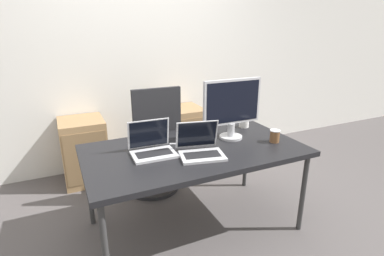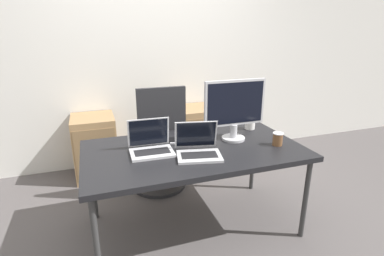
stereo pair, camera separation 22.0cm
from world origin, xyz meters
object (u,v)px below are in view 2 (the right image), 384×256
(cabinet_left, at_px, (95,147))
(coffee_cup_brown, at_px, (278,139))
(laptop_right, at_px, (151,146))
(monitor, at_px, (235,108))
(cabinet_right, at_px, (194,135))
(coffee_cup_white, at_px, (250,124))
(laptop_left, at_px, (198,149))
(office_chair, at_px, (159,151))

(cabinet_left, bearing_deg, coffee_cup_brown, -45.41)
(laptop_right, relative_size, monitor, 0.62)
(cabinet_right, bearing_deg, cabinet_left, 180.00)
(coffee_cup_white, xyz_separation_m, coffee_cup_brown, (0.01, -0.43, 0.01))
(cabinet_left, distance_m, laptop_left, 1.60)
(laptop_right, distance_m, monitor, 0.74)
(office_chair, xyz_separation_m, cabinet_right, (0.55, 0.53, -0.08))
(cabinet_left, bearing_deg, office_chair, -41.42)
(cabinet_right, relative_size, monitor, 1.33)
(laptop_left, xyz_separation_m, coffee_cup_brown, (0.66, -0.02, 0.00))
(cabinet_left, relative_size, laptop_left, 1.93)
(cabinet_right, distance_m, monitor, 1.33)
(office_chair, distance_m, cabinet_right, 0.77)
(office_chair, height_order, coffee_cup_brown, office_chair)
(cabinet_left, xyz_separation_m, laptop_left, (0.71, -1.37, 0.42))
(laptop_left, bearing_deg, cabinet_right, 71.90)
(cabinet_right, height_order, laptop_left, laptop_left)
(cabinet_left, bearing_deg, coffee_cup_white, -35.21)
(monitor, relative_size, coffee_cup_brown, 5.07)
(laptop_left, relative_size, coffee_cup_brown, 3.50)
(coffee_cup_brown, bearing_deg, cabinet_right, 98.76)
(cabinet_left, distance_m, cabinet_right, 1.16)
(office_chair, height_order, cabinet_left, office_chair)
(office_chair, relative_size, coffee_cup_brown, 10.75)
(laptop_left, xyz_separation_m, coffee_cup_white, (0.66, 0.40, -0.00))
(office_chair, height_order, coffee_cup_white, office_chair)
(coffee_cup_white, bearing_deg, office_chair, 150.49)
(office_chair, bearing_deg, laptop_left, -82.68)
(office_chair, distance_m, cabinet_left, 0.81)
(laptop_left, bearing_deg, laptop_right, 152.02)
(cabinet_right, distance_m, laptop_right, 1.48)
(office_chair, xyz_separation_m, laptop_left, (0.11, -0.84, 0.34))
(coffee_cup_white, bearing_deg, cabinet_left, 144.79)
(cabinet_right, bearing_deg, laptop_right, -122.30)
(cabinet_right, distance_m, laptop_left, 1.50)
(cabinet_left, relative_size, cabinet_right, 1.00)
(cabinet_right, bearing_deg, office_chair, -136.18)
(laptop_right, height_order, coffee_cup_brown, laptop_right)
(laptop_right, relative_size, coffee_cup_brown, 3.16)
(office_chair, bearing_deg, coffee_cup_brown, -48.20)
(laptop_left, relative_size, laptop_right, 1.11)
(monitor, height_order, coffee_cup_brown, monitor)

